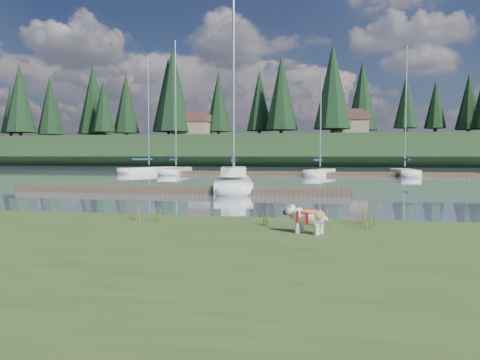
# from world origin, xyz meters

# --- Properties ---
(ground) EXTENTS (200.00, 200.00, 0.00)m
(ground) POSITION_xyz_m (0.00, 30.00, 0.00)
(ground) COLOR slate
(ground) RESTS_ON ground
(bank) EXTENTS (60.00, 9.00, 0.35)m
(bank) POSITION_xyz_m (0.00, -6.00, 0.17)
(bank) COLOR #3A5121
(bank) RESTS_ON ground
(ridge) EXTENTS (200.00, 20.00, 5.00)m
(ridge) POSITION_xyz_m (0.00, 73.00, 2.50)
(ridge) COLOR #1C3218
(ridge) RESTS_ON ground
(bulldog) EXTENTS (0.84, 0.53, 0.50)m
(bulldog) POSITION_xyz_m (2.74, -3.54, 0.66)
(bulldog) COLOR silver
(bulldog) RESTS_ON bank
(sailboat_main) EXTENTS (3.47, 8.83, 12.49)m
(sailboat_main) POSITION_xyz_m (-2.03, 12.30, 0.42)
(sailboat_main) COLOR white
(sailboat_main) RESTS_ON ground
(dock_near) EXTENTS (16.00, 2.00, 0.30)m
(dock_near) POSITION_xyz_m (-4.00, 9.00, 0.15)
(dock_near) COLOR #4C3D2C
(dock_near) RESTS_ON ground
(dock_far) EXTENTS (26.00, 2.20, 0.30)m
(dock_far) POSITION_xyz_m (2.00, 30.00, 0.15)
(dock_far) COLOR #4C3D2C
(dock_far) RESTS_ON ground
(sailboat_bg_0) EXTENTS (4.37, 8.19, 11.79)m
(sailboat_bg_0) POSITION_xyz_m (-15.05, 33.65, 0.32)
(sailboat_bg_0) COLOR white
(sailboat_bg_0) RESTS_ON ground
(sailboat_bg_1) EXTENTS (2.77, 8.86, 12.92)m
(sailboat_bg_1) POSITION_xyz_m (-11.86, 31.92, 0.33)
(sailboat_bg_1) COLOR white
(sailboat_bg_1) RESTS_ON ground
(sailboat_bg_2) EXTENTS (2.84, 5.80, 8.87)m
(sailboat_bg_2) POSITION_xyz_m (2.23, 29.63, 0.34)
(sailboat_bg_2) COLOR white
(sailboat_bg_2) RESTS_ON ground
(sailboat_bg_3) EXTENTS (1.68, 7.76, 11.39)m
(sailboat_bg_3) POSITION_xyz_m (9.35, 31.73, 0.32)
(sailboat_bg_3) COLOR white
(sailboat_bg_3) RESTS_ON ground
(weed_0) EXTENTS (0.17, 0.14, 0.60)m
(weed_0) POSITION_xyz_m (-0.46, -2.68, 0.60)
(weed_0) COLOR #475B23
(weed_0) RESTS_ON bank
(weed_1) EXTENTS (0.17, 0.14, 0.48)m
(weed_1) POSITION_xyz_m (1.86, -2.67, 0.55)
(weed_1) COLOR #475B23
(weed_1) RESTS_ON bank
(weed_2) EXTENTS (0.17, 0.14, 0.72)m
(weed_2) POSITION_xyz_m (3.90, -2.79, 0.65)
(weed_2) COLOR #475B23
(weed_2) RESTS_ON bank
(weed_3) EXTENTS (0.17, 0.14, 0.56)m
(weed_3) POSITION_xyz_m (-1.07, -2.54, 0.58)
(weed_3) COLOR #475B23
(weed_3) RESTS_ON bank
(weed_4) EXTENTS (0.17, 0.14, 0.51)m
(weed_4) POSITION_xyz_m (3.03, -2.82, 0.56)
(weed_4) COLOR #475B23
(weed_4) RESTS_ON bank
(weed_5) EXTENTS (0.17, 0.14, 0.67)m
(weed_5) POSITION_xyz_m (3.77, -2.12, 0.63)
(weed_5) COLOR #475B23
(weed_5) RESTS_ON bank
(mud_lip) EXTENTS (60.00, 0.50, 0.14)m
(mud_lip) POSITION_xyz_m (0.00, -1.60, 0.07)
(mud_lip) COLOR #33281C
(mud_lip) RESTS_ON ground
(conifer_0) EXTENTS (5.72, 5.72, 14.15)m
(conifer_0) POSITION_xyz_m (-55.00, 67.00, 12.64)
(conifer_0) COLOR #382619
(conifer_0) RESTS_ON ridge
(conifer_1) EXTENTS (4.40, 4.40, 11.30)m
(conifer_1) POSITION_xyz_m (-40.00, 71.00, 11.28)
(conifer_1) COLOR #382619
(conifer_1) RESTS_ON ridge
(conifer_2) EXTENTS (6.60, 6.60, 16.05)m
(conifer_2) POSITION_xyz_m (-25.00, 68.00, 13.54)
(conifer_2) COLOR #382619
(conifer_2) RESTS_ON ridge
(conifer_3) EXTENTS (4.84, 4.84, 12.25)m
(conifer_3) POSITION_xyz_m (-10.00, 72.00, 11.74)
(conifer_3) COLOR #382619
(conifer_3) RESTS_ON ridge
(conifer_4) EXTENTS (6.16, 6.16, 15.10)m
(conifer_4) POSITION_xyz_m (3.00, 66.00, 13.09)
(conifer_4) COLOR #382619
(conifer_4) RESTS_ON ridge
(conifer_5) EXTENTS (3.96, 3.96, 10.35)m
(conifer_5) POSITION_xyz_m (15.00, 70.00, 10.83)
(conifer_5) COLOR #382619
(conifer_5) RESTS_ON ridge
(house_0) EXTENTS (6.30, 5.30, 4.65)m
(house_0) POSITION_xyz_m (-22.00, 70.00, 7.31)
(house_0) COLOR gray
(house_0) RESTS_ON ridge
(house_1) EXTENTS (6.30, 5.30, 4.65)m
(house_1) POSITION_xyz_m (6.00, 71.00, 7.31)
(house_1) COLOR gray
(house_1) RESTS_ON ridge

